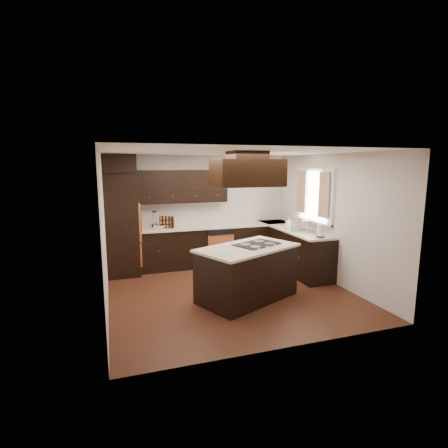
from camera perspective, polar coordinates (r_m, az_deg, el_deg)
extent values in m
cube|color=#552A18|center=(6.50, 0.85, -11.05)|extent=(4.20, 4.20, 0.02)
cube|color=white|center=(6.08, 0.91, 11.76)|extent=(4.20, 4.20, 0.02)
cube|color=beige|center=(8.16, -4.02, 2.35)|extent=(4.20, 0.02, 2.50)
cube|color=beige|center=(4.27, 10.28, -4.56)|extent=(4.20, 0.02, 2.50)
cube|color=beige|center=(5.83, -19.11, -1.13)|extent=(0.02, 4.20, 2.50)
cube|color=beige|center=(7.14, 17.09, 0.88)|extent=(0.02, 4.20, 2.50)
cube|color=black|center=(7.54, -16.38, -0.09)|extent=(0.65, 0.75, 2.12)
cube|color=#B85A2E|center=(7.55, -13.75, 0.50)|extent=(0.05, 0.62, 0.78)
cube|color=black|center=(8.02, -3.15, -3.66)|extent=(2.93, 0.60, 0.88)
cube|color=black|center=(7.87, 11.15, -4.09)|extent=(0.60, 2.40, 0.88)
cube|color=beige|center=(7.91, -3.15, -0.44)|extent=(2.93, 0.63, 0.04)
cube|color=beige|center=(7.77, 11.17, -0.80)|extent=(0.63, 2.40, 0.04)
cube|color=black|center=(7.84, -6.80, 6.11)|extent=(2.00, 0.34, 0.72)
cube|color=#B85A2E|center=(7.84, -0.51, -4.29)|extent=(0.60, 0.05, 0.72)
cube|color=white|center=(7.52, 14.57, 4.50)|extent=(0.06, 1.32, 1.12)
cube|color=white|center=(7.53, 14.75, 4.50)|extent=(0.00, 1.20, 1.00)
cube|color=beige|center=(7.13, 16.01, 4.57)|extent=(0.02, 0.34, 0.90)
cube|color=beige|center=(7.84, 12.55, 5.14)|extent=(0.02, 0.34, 0.90)
cube|color=silver|center=(7.47, 12.59, -1.08)|extent=(0.52, 0.84, 0.01)
cube|color=black|center=(6.05, 3.79, -8.15)|extent=(1.87, 1.50, 0.88)
cube|color=beige|center=(5.92, 3.84, -3.91)|extent=(1.95, 1.58, 0.04)
cube|color=black|center=(6.09, 5.46, -3.29)|extent=(0.92, 0.79, 0.01)
cube|color=black|center=(5.60, 3.76, 8.34)|extent=(1.05, 0.72, 0.42)
cube|color=black|center=(5.60, 3.79, 11.15)|extent=(0.55, 0.50, 0.13)
cylinder|color=silver|center=(7.69, -11.23, -0.38)|extent=(0.15, 0.15, 0.10)
cone|color=silver|center=(7.66, -11.27, 0.94)|extent=(0.13, 0.13, 0.26)
cube|color=black|center=(7.70, -9.30, 0.30)|extent=(0.32, 0.19, 0.26)
imported|color=white|center=(7.72, -10.62, -0.44)|extent=(0.32, 0.32, 0.07)
imported|color=white|center=(7.87, 10.49, 0.26)|extent=(0.11, 0.11, 0.20)
cylinder|color=white|center=(6.89, 15.47, -1.06)|extent=(0.14, 0.14, 0.25)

